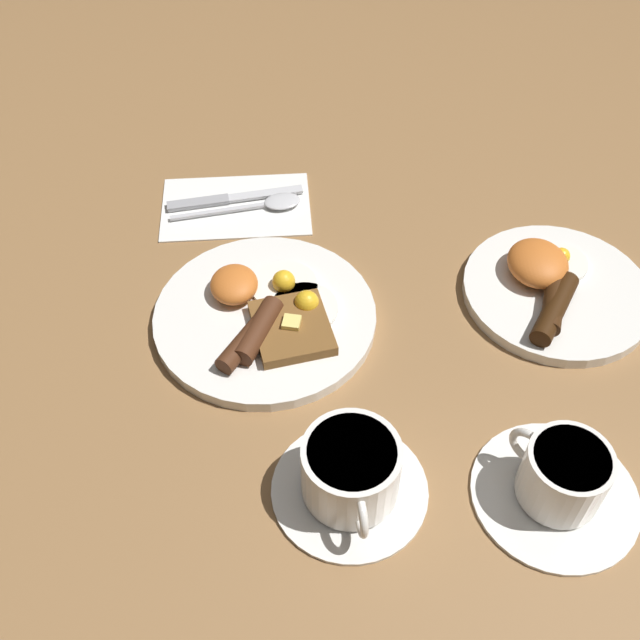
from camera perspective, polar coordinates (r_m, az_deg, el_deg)
The scene contains 8 objects.
ground_plane at distance 0.90m, azimuth -4.17°, elevation -0.07°, with size 3.00×3.00×0.00m, color olive.
breakfast_plate_near at distance 0.89m, azimuth -4.09°, elevation 0.41°, with size 0.27×0.27×0.04m.
breakfast_plate_far at distance 0.96m, azimuth 17.31°, elevation 2.46°, with size 0.23×0.23×0.05m.
teacup_near at distance 0.74m, azimuth 2.36°, elevation -11.67°, with size 0.16×0.16×0.08m.
teacup_far at distance 0.78m, azimuth 17.84°, elevation -11.56°, with size 0.17×0.17×0.07m.
napkin at distance 1.05m, azimuth -6.42°, elevation 8.64°, with size 0.13×0.20×0.01m, color white.
knife at distance 1.06m, azimuth -7.06°, elevation 9.15°, with size 0.04×0.19×0.01m.
spoon at distance 1.04m, azimuth -3.89°, elevation 8.86°, with size 0.04×0.18×0.01m.
Camera 1 is at (0.60, 0.01, 0.68)m, focal length 42.00 mm.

